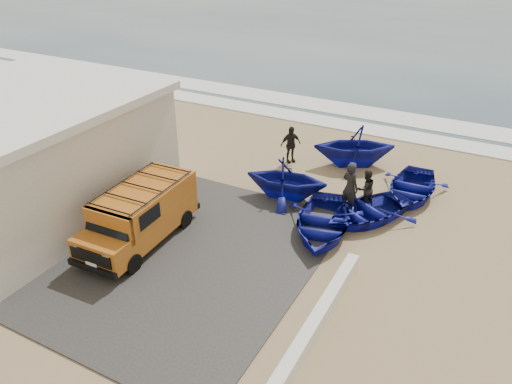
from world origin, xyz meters
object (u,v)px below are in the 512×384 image
at_px(parapet, 318,320).
at_px(van, 141,213).
at_px(building, 17,154).
at_px(fisherman_middle, 366,189).
at_px(boat_near_right, 367,211).
at_px(boat_near_left, 322,222).
at_px(fisherman_back, 291,144).
at_px(boat_mid_left, 286,179).
at_px(fisherman_front, 350,187).
at_px(boat_mid_right, 411,188).
at_px(boat_far_left, 354,146).

relative_size(parapet, van, 1.26).
distance_m(building, fisherman_middle, 13.16).
relative_size(boat_near_right, fisherman_middle, 2.42).
height_order(parapet, boat_near_right, boat_near_right).
height_order(van, boat_near_left, van).
bearing_deg(fisherman_back, parapet, -112.70).
relative_size(boat_near_right, boat_mid_left, 1.15).
bearing_deg(van, fisherman_front, 41.46).
xyz_separation_m(boat_near_right, boat_mid_right, (1.03, 2.59, 0.00)).
height_order(parapet, boat_near_left, boat_near_left).
height_order(boat_mid_right, fisherman_front, fisherman_front).
xyz_separation_m(fisherman_front, fisherman_middle, (0.46, 0.56, -0.22)).
bearing_deg(parapet, building, 175.42).
height_order(boat_far_left, fisherman_back, boat_far_left).
height_order(van, boat_near_right, van).
bearing_deg(building, van, 1.48).
bearing_deg(fisherman_back, fisherman_middle, -80.40).
bearing_deg(fisherman_back, building, 177.27).
xyz_separation_m(parapet, boat_near_left, (-1.67, 4.54, 0.14)).
bearing_deg(fisherman_front, boat_near_left, 103.19).
xyz_separation_m(van, boat_near_right, (6.44, 4.95, -0.70)).
relative_size(van, boat_far_left, 1.32).
height_order(fisherman_front, fisherman_middle, fisherman_front).
bearing_deg(boat_mid_left, fisherman_back, 12.42).
bearing_deg(boat_near_right, boat_mid_left, -152.00).
distance_m(boat_near_right, fisherman_back, 5.69).
bearing_deg(boat_mid_left, boat_far_left, -27.63).
bearing_deg(boat_near_left, parapet, -83.49).
height_order(boat_near_left, fisherman_front, fisherman_front).
xyz_separation_m(parapet, boat_mid_left, (-3.86, 6.20, 0.58)).
bearing_deg(fisherman_middle, parapet, 47.93).
distance_m(parapet, van, 7.09).
relative_size(fisherman_front, fisherman_middle, 1.28).
bearing_deg(boat_far_left, boat_near_right, -3.15).
distance_m(boat_mid_left, boat_mid_right, 5.06).
relative_size(van, fisherman_middle, 3.11).
bearing_deg(building, boat_mid_right, 30.54).
height_order(van, boat_mid_right, van).
height_order(parapet, boat_mid_right, boat_mid_right).
xyz_separation_m(boat_mid_left, boat_mid_right, (4.38, 2.48, -0.47)).
bearing_deg(parapet, boat_mid_right, 86.55).
height_order(parapet, boat_far_left, boat_far_left).
distance_m(boat_near_left, fisherman_front, 2.03).
xyz_separation_m(boat_mid_left, boat_far_left, (1.39, 4.21, 0.09)).
distance_m(building, boat_near_right, 13.15).
bearing_deg(fisherman_front, fisherman_middle, -106.70).
bearing_deg(boat_near_right, building, -127.13).
bearing_deg(parapet, fisherman_back, 118.67).
relative_size(building, fisherman_middle, 6.14).
bearing_deg(fisherman_back, van, -153.84).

